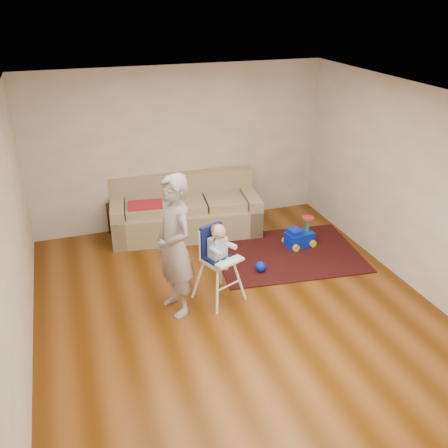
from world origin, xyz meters
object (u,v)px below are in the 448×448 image
object	(u,v)px
side_table	(126,222)
adult	(175,246)
ride_on_toy	(300,232)
sofa	(185,207)
toy_ball	(261,267)
high_chair	(219,264)

from	to	relation	value
side_table	adult	world-z (taller)	adult
adult	ride_on_toy	bearing A→B (deg)	100.49
ride_on_toy	sofa	bearing A→B (deg)	137.34
side_table	toy_ball	distance (m)	2.45
adult	sofa	bearing A→B (deg)	147.73
sofa	ride_on_toy	xyz separation A→B (m)	(1.60, -1.08, -0.22)
side_table	high_chair	world-z (taller)	high_chair
toy_ball	high_chair	world-z (taller)	high_chair
ride_on_toy	high_chair	size ratio (longest dim) A/B	0.43
sofa	side_table	bearing A→B (deg)	179.66
sofa	toy_ball	xyz separation A→B (m)	(0.70, -1.64, -0.38)
side_table	adult	xyz separation A→B (m)	(0.30, -2.29, 0.65)
toy_ball	adult	distance (m)	1.68
adult	high_chair	bearing A→B (deg)	81.86
high_chair	side_table	bearing A→B (deg)	88.99
sofa	adult	distance (m)	2.30
sofa	ride_on_toy	size ratio (longest dim) A/B	5.40
side_table	toy_ball	size ratio (longest dim) A/B	3.48
high_chair	sofa	bearing A→B (deg)	64.58
side_table	high_chair	distance (m)	2.40
side_table	adult	distance (m)	2.40
sofa	ride_on_toy	distance (m)	1.94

